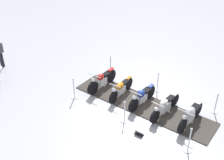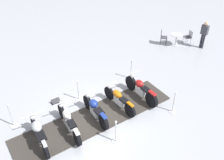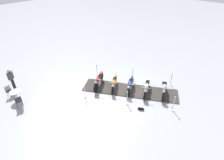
# 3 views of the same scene
# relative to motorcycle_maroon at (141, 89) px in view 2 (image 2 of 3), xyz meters

# --- Properties ---
(ground_plane) EXTENTS (80.00, 80.00, 0.00)m
(ground_plane) POSITION_rel_motorcycle_maroon_xyz_m (1.24, -2.04, -0.49)
(ground_plane) COLOR #A8AAB2
(display_platform) EXTENTS (4.97, 6.83, 0.04)m
(display_platform) POSITION_rel_motorcycle_maroon_xyz_m (1.24, -2.04, -0.47)
(display_platform) COLOR #38332D
(display_platform) RESTS_ON ground_plane
(motorcycle_maroon) EXTENTS (1.95, 1.25, 1.03)m
(motorcycle_maroon) POSITION_rel_motorcycle_maroon_xyz_m (0.00, 0.00, 0.00)
(motorcycle_maroon) COLOR black
(motorcycle_maroon) RESTS_ON display_platform
(motorcycle_copper) EXTENTS (1.76, 1.25, 0.92)m
(motorcycle_copper) POSITION_rel_motorcycle_maroon_xyz_m (0.60, -1.04, -0.02)
(motorcycle_copper) COLOR black
(motorcycle_copper) RESTS_ON display_platform
(motorcycle_navy) EXTENTS (1.87, 1.10, 0.95)m
(motorcycle_navy) POSITION_rel_motorcycle_maroon_xyz_m (1.22, -2.06, -0.01)
(motorcycle_navy) COLOR black
(motorcycle_navy) RESTS_ON display_platform
(motorcycle_cream) EXTENTS (2.08, 1.15, 0.90)m
(motorcycle_cream) POSITION_rel_motorcycle_maroon_xyz_m (1.82, -3.08, -0.02)
(motorcycle_cream) COLOR black
(motorcycle_cream) RESTS_ON display_platform
(motorcycle_chrome) EXTENTS (1.91, 1.13, 0.98)m
(motorcycle_chrome) POSITION_rel_motorcycle_maroon_xyz_m (2.44, -4.11, 0.05)
(motorcycle_chrome) COLOR black
(motorcycle_chrome) RESTS_ON display_platform
(stanchion_right_rear) EXTENTS (0.34, 0.34, 1.14)m
(stanchion_right_rear) POSITION_rel_motorcycle_maroon_xyz_m (1.49, -5.35, -0.14)
(stanchion_right_rear) COLOR silver
(stanchion_right_rear) RESTS_ON ground_plane
(stanchion_right_front) EXTENTS (0.32, 0.32, 1.09)m
(stanchion_right_front) POSITION_rel_motorcycle_maroon_xyz_m (-1.55, -0.25, -0.13)
(stanchion_right_front) COLOR silver
(stanchion_right_front) RESTS_ON ground_plane
(stanchion_left_front) EXTENTS (0.29, 0.29, 1.07)m
(stanchion_left_front) POSITION_rel_motorcycle_maroon_xyz_m (1.00, 1.26, -0.11)
(stanchion_left_front) COLOR silver
(stanchion_left_front) RESTS_ON ground_plane
(stanchion_left_mid) EXTENTS (0.30, 0.30, 1.08)m
(stanchion_left_mid) POSITION_rel_motorcycle_maroon_xyz_m (2.51, -1.28, -0.13)
(stanchion_left_mid) COLOR silver
(stanchion_left_mid) RESTS_ON ground_plane
(stanchion_right_mid) EXTENTS (0.35, 0.35, 1.06)m
(stanchion_right_mid) POSITION_rel_motorcycle_maroon_xyz_m (-0.03, -2.80, -0.18)
(stanchion_right_mid) COLOR silver
(stanchion_right_mid) RESTS_ON ground_plane
(info_placard) EXTENTS (0.39, 0.46, 0.19)m
(info_placard) POSITION_rel_motorcycle_maroon_xyz_m (0.16, -3.82, -0.44)
(info_placard) COLOR #333338
(info_placard) RESTS_ON ground_plane
(cafe_table) EXTENTS (0.76, 0.76, 0.75)m
(cafe_table) POSITION_rel_motorcycle_maroon_xyz_m (-4.93, 2.91, 0.07)
(cafe_table) COLOR #B7B7BC
(cafe_table) RESTS_ON ground_plane
(cafe_chair_near_table) EXTENTS (0.48, 0.48, 0.89)m
(cafe_chair_near_table) POSITION_rel_motorcycle_maroon_xyz_m (-5.11, 2.11, 0.03)
(cafe_chair_near_table) COLOR #2D2D33
(cafe_chair_near_table) RESTS_ON ground_plane
(cafe_chair_across_table) EXTENTS (0.47, 0.47, 0.87)m
(cafe_chair_across_table) POSITION_rel_motorcycle_maroon_xyz_m (-5.09, 3.71, 0.02)
(cafe_chair_across_table) COLOR #B7B7BC
(cafe_chair_across_table) RESTS_ON ground_plane
(bystander_person) EXTENTS (0.45, 0.42, 1.68)m
(bystander_person) POSITION_rel_motorcycle_maroon_xyz_m (-4.54, 4.39, 0.52)
(bystander_person) COLOR #23232D
(bystander_person) RESTS_ON ground_plane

